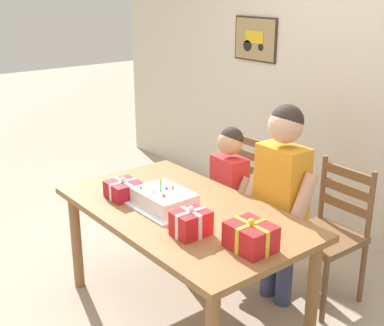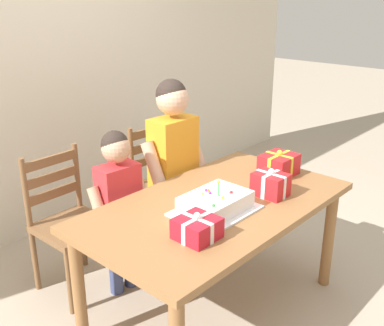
{
  "view_description": "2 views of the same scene",
  "coord_description": "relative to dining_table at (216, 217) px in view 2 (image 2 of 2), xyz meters",
  "views": [
    {
      "loc": [
        2.23,
        -1.7,
        2.0
      ],
      "look_at": [
        -0.08,
        0.13,
        0.97
      ],
      "focal_mm": 48.1,
      "sensor_mm": 36.0,
      "label": 1
    },
    {
      "loc": [
        -1.85,
        -1.49,
        1.86
      ],
      "look_at": [
        -0.0,
        0.19,
        0.93
      ],
      "focal_mm": 43.23,
      "sensor_mm": 36.0,
      "label": 2
    }
  ],
  "objects": [
    {
      "name": "birthday_cake",
      "position": [
        -0.09,
        -0.07,
        0.14
      ],
      "size": [
        0.44,
        0.34,
        0.19
      ],
      "color": "silver",
      "rests_on": "dining_table"
    },
    {
      "name": "ground_plane",
      "position": [
        0.0,
        0.0,
        -0.64
      ],
      "size": [
        20.0,
        20.0,
        0.0
      ],
      "primitive_type": "plane",
      "color": "tan"
    },
    {
      "name": "back_wall",
      "position": [
        -0.0,
        1.73,
        0.66
      ],
      "size": [
        6.4,
        0.11,
        2.6
      ],
      "color": "beige",
      "rests_on": "ground"
    },
    {
      "name": "chair_left",
      "position": [
        -0.43,
        0.86,
        -0.18
      ],
      "size": [
        0.43,
        0.43,
        0.92
      ],
      "color": "brown",
      "rests_on": "ground"
    },
    {
      "name": "dining_table",
      "position": [
        0.0,
        0.0,
        0.0
      ],
      "size": [
        1.58,
        0.9,
        0.73
      ],
      "color": "olive",
      "rests_on": "ground"
    },
    {
      "name": "child_younger",
      "position": [
        -0.23,
        0.59,
        0.02
      ],
      "size": [
        0.4,
        0.24,
        1.09
      ],
      "color": "#38426B",
      "rests_on": "ground"
    },
    {
      "name": "gift_box_beside_cake",
      "position": [
        -0.37,
        -0.18,
        0.14
      ],
      "size": [
        0.2,
        0.19,
        0.14
      ],
      "color": "red",
      "rests_on": "dining_table"
    },
    {
      "name": "child_older",
      "position": [
        0.25,
        0.59,
        0.17
      ],
      "size": [
        0.48,
        0.27,
        1.33
      ],
      "color": "#38426B",
      "rests_on": "ground"
    },
    {
      "name": "gift_box_red_large",
      "position": [
        0.29,
        -0.16,
        0.16
      ],
      "size": [
        0.16,
        0.2,
        0.17
      ],
      "color": "red",
      "rests_on": "dining_table"
    },
    {
      "name": "chair_right",
      "position": [
        0.43,
        0.86,
        -0.18
      ],
      "size": [
        0.43,
        0.43,
        0.92
      ],
      "color": "brown",
      "rests_on": "ground"
    },
    {
      "name": "gift_box_corner_small",
      "position": [
        0.6,
        -0.03,
        0.16
      ],
      "size": [
        0.23,
        0.2,
        0.17
      ],
      "color": "red",
      "rests_on": "dining_table"
    }
  ]
}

